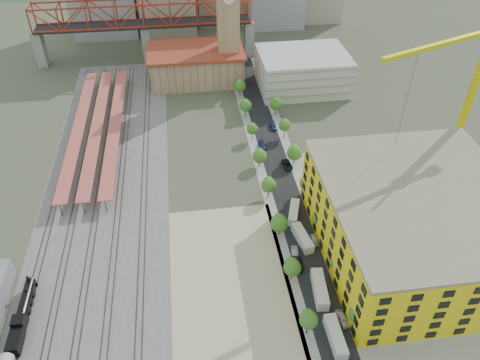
{
  "coord_description": "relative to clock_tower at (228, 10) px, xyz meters",
  "views": [
    {
      "loc": [
        -11.39,
        -94.95,
        88.25
      ],
      "look_at": [
        1.84,
        1.63,
        10.0
      ],
      "focal_mm": 35.0,
      "sensor_mm": 36.0,
      "label": 1
    }
  ],
  "objects": [
    {
      "name": "ground",
      "position": [
        -8.0,
        -79.99,
        -28.7
      ],
      "size": [
        400.0,
        400.0,
        0.0
      ],
      "primitive_type": "plane",
      "color": "#474C38",
      "rests_on": "ground"
    },
    {
      "name": "ballast_strip",
      "position": [
        -44.0,
        -62.49,
        -28.67
      ],
      "size": [
        36.0,
        165.0,
        0.06
      ],
      "primitive_type": "cube",
      "color": "#605E59",
      "rests_on": "ground"
    },
    {
      "name": "dirt_lot",
      "position": [
        -12.0,
        -111.49,
        -28.67
      ],
      "size": [
        28.0,
        67.0,
        0.06
      ],
      "primitive_type": "cube",
      "color": "tan",
      "rests_on": "ground"
    },
    {
      "name": "street_asphalt",
      "position": [
        8.0,
        -64.99,
        -28.67
      ],
      "size": [
        12.0,
        170.0,
        0.06
      ],
      "primitive_type": "cube",
      "color": "black",
      "rests_on": "ground"
    },
    {
      "name": "sidewalk_west",
      "position": [
        2.5,
        -64.99,
        -28.68
      ],
      "size": [
        3.0,
        170.0,
        0.04
      ],
      "primitive_type": "cube",
      "color": "gray",
      "rests_on": "ground"
    },
    {
      "name": "sidewalk_east",
      "position": [
        13.5,
        -64.99,
        -28.68
      ],
      "size": [
        3.0,
        170.0,
        0.04
      ],
      "primitive_type": "cube",
      "color": "gray",
      "rests_on": "ground"
    },
    {
      "name": "construction_pad",
      "position": [
        37.0,
        -99.99,
        -28.67
      ],
      "size": [
        50.0,
        90.0,
        0.06
      ],
      "primitive_type": "cube",
      "color": "gray",
      "rests_on": "ground"
    },
    {
      "name": "rail_tracks",
      "position": [
        -45.8,
        -62.49,
        -28.55
      ],
      "size": [
        26.56,
        160.0,
        0.18
      ],
      "color": "#382B23",
      "rests_on": "ground"
    },
    {
      "name": "platform_canopies",
      "position": [
        -49.0,
        -34.99,
        -24.7
      ],
      "size": [
        16.0,
        80.0,
        4.12
      ],
      "color": "#BE5449",
      "rests_on": "ground"
    },
    {
      "name": "station_hall",
      "position": [
        -13.0,
        2.01,
        -22.03
      ],
      "size": [
        38.0,
        24.0,
        13.1
      ],
      "color": "tan",
      "rests_on": "ground"
    },
    {
      "name": "clock_tower",
      "position": [
        0.0,
        0.0,
        0.0
      ],
      "size": [
        12.0,
        12.0,
        52.0
      ],
      "color": "tan",
      "rests_on": "ground"
    },
    {
      "name": "parking_garage",
      "position": [
        28.0,
        -9.99,
        -21.7
      ],
      "size": [
        34.0,
        26.0,
        14.0
      ],
      "primitive_type": "cube",
      "color": "silver",
      "rests_on": "ground"
    },
    {
      "name": "truss_bridge",
      "position": [
        -33.0,
        25.01,
        -9.83
      ],
      "size": [
        94.0,
        9.6,
        25.6
      ],
      "color": "gray",
      "rests_on": "ground"
    },
    {
      "name": "construction_building",
      "position": [
        34.0,
        -99.99,
        -19.29
      ],
      "size": [
        44.6,
        50.6,
        18.8
      ],
      "color": "#F5F314",
      "rests_on": "ground"
    },
    {
      "name": "street_trees",
      "position": [
        8.0,
        -74.99,
        -28.7
      ],
      "size": [
        15.4,
        124.4,
        8.0
      ],
      "color": "#346E21",
      "rests_on": "ground"
    },
    {
      "name": "distant_hills",
      "position": [
        37.28,
        180.01,
        -108.23
      ],
      "size": [
        647.0,
        264.0,
        227.0
      ],
      "color": "#4C6B59",
      "rests_on": "ground"
    },
    {
      "name": "locomotive",
      "position": [
        -58.0,
        -107.76,
        -26.83
      ],
      "size": [
        2.6,
        20.05,
        5.01
      ],
      "color": "black",
      "rests_on": "ground"
    },
    {
      "name": "tower_crane",
      "position": [
        55.1,
        -72.43,
        3.69
      ],
      "size": [
        46.48,
        19.34,
        52.48
      ],
      "color": "yellow",
      "rests_on": "ground"
    },
    {
      "name": "site_trailer_a",
      "position": [
        8.0,
        -122.45,
        -27.35
      ],
      "size": [
        2.61,
        9.85,
        2.69
      ],
      "primitive_type": "cube",
      "rotation": [
        0.0,
        0.0,
        0.0
      ],
      "color": "silver",
      "rests_on": "ground"
    },
    {
      "name": "site_trailer_b",
      "position": [
        8.0,
        -110.02,
        -27.28
      ],
      "size": [
        3.75,
        10.59,
        2.84
      ],
      "primitive_type": "cube",
      "rotation": [
        0.0,
        0.0,
        -0.1
      ],
      "color": "silver",
      "rests_on": "ground"
    },
    {
      "name": "site_trailer_c",
      "position": [
        8.0,
        -93.46,
        -27.4
      ],
      "size": [
        4.06,
        9.75,
        2.59
      ],
      "primitive_type": "cube",
      "rotation": [
        0.0,
        0.0,
        0.17
      ],
      "color": "silver",
      "rests_on": "ground"
    },
    {
      "name": "site_trailer_d",
      "position": [
        8.0,
        -83.52,
        -27.46
      ],
      "size": [
        5.05,
        9.29,
        2.46
      ],
      "primitive_type": "cube",
      "rotation": [
        0.0,
        0.0,
        -0.32
      ],
      "color": "silver",
      "rests_on": "ground"
    },
    {
      "name": "car_1",
      "position": [
        5.0,
        -97.76,
        -27.96
      ],
      "size": [
        2.1,
        4.65,
        1.48
      ],
      "primitive_type": "imported",
      "rotation": [
        0.0,
        0.0,
        -0.12
      ],
      "color": "#95969A",
      "rests_on": "ground"
    },
    {
      "name": "car_2",
      "position": [
        5.0,
        -101.31,
        -27.96
      ],
      "size": [
        2.59,
        5.36,
        1.47
      ],
      "primitive_type": "imported",
      "rotation": [
        0.0,
        0.0,
        -0.03
      ],
      "color": "black",
      "rests_on": "ground"
    },
    {
      "name": "car_3",
      "position": [
        5.0,
        -50.02,
        -27.99
      ],
      "size": [
        2.16,
        4.95,
        1.42
      ],
      "primitive_type": "imported",
      "rotation": [
        0.0,
        0.0,
        -0.04
      ],
      "color": "navy",
      "rests_on": "ground"
    },
    {
      "name": "car_4",
      "position": [
        11.0,
        -118.0,
        -27.9
      ],
      "size": [
        2.62,
        4.92,
        1.59
      ],
      "primitive_type": "imported",
      "rotation": [
        0.0,
        0.0,
        0.16
      ],
      "color": "silver",
      "rests_on": "ground"
    },
    {
      "name": "car_5",
      "position": [
        11.0,
        -94.08,
        -28.05
      ],
      "size": [
        1.5,
        3.98,
        1.3
      ],
      "primitive_type": "imported",
      "rotation": [
        0.0,
        0.0,
        -0.03
      ],
      "color": "#96969B",
      "rests_on": "ground"
    },
    {
      "name": "car_6",
      "position": [
        11.0,
        -61.42,
        -27.93
      ],
      "size": [
        3.05,
        5.72,
        1.53
      ],
      "primitive_type": "imported",
      "rotation": [
        0.0,
        0.0,
        0.1
      ],
      "color": "black",
      "rests_on": "ground"
    },
    {
      "name": "car_7",
      "position": [
        11.0,
        -38.79,
        -27.97
      ],
      "size": [
        2.14,
        5.02,
        1.44
      ],
      "primitive_type": "imported",
      "rotation": [
        0.0,
        0.0,
        0.02
      ],
      "color": "navy",
      "rests_on": "ground"
    }
  ]
}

